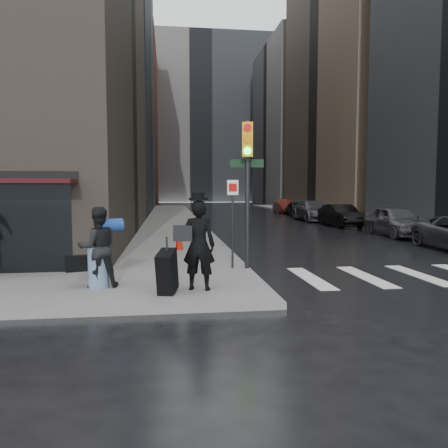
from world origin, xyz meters
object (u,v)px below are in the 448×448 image
Objects in this scene: parked_car_4 at (297,209)px; parked_car_3 at (313,211)px; man_overcoat at (192,249)px; parked_car_2 at (341,216)px; parked_car_5 at (284,206)px; traffic_light at (246,173)px; man_jeans at (98,247)px; parked_car_1 at (396,221)px; fire_hydrant at (179,241)px.

parked_car_3 is at bearing -89.84° from parked_car_4.
parked_car_2 is at bearing -107.24° from man_overcoat.
parked_car_4 is at bearing -96.80° from man_overcoat.
parked_car_5 is at bearing -94.00° from man_overcoat.
traffic_light reaches higher than parked_car_5.
man_overcoat is at bearing -123.37° from parked_car_2.
parked_car_3 reaches higher than parked_car_5.
parked_car_3 is (10.61, 22.82, -0.32)m from man_overcoat.
parked_car_5 is at bearing 86.03° from parked_car_3.
man_jeans is 30.83m from parked_car_4.
parked_car_1 reaches higher than parked_car_3.
parked_car_3 is (10.74, 16.06, 0.32)m from fire_hydrant.
parked_car_4 is 0.89× the size of parked_car_5.
man_overcoat reaches higher than man_jeans.
parked_car_4 is at bearing 93.27° from parked_car_1.
fire_hydrant is at bearing 123.95° from traffic_light.
parked_car_1 is 11.31m from parked_car_3.
man_jeans is 2.65× the size of fire_hydrant.
traffic_light is at bearing -133.98° from parked_car_1.
fire_hydrant is (2.04, 6.15, -0.63)m from man_jeans.
fire_hydrant is 29.67m from parked_car_5.
traffic_light is 0.97× the size of parked_car_5.
parked_car_4 is at bearing -89.99° from parked_car_5.
parked_car_5 reaches higher than fire_hydrant.
parked_car_1 is 0.86× the size of parked_car_3.
parked_car_3 is (-0.61, 11.29, -0.01)m from parked_car_1.
fire_hydrant is 0.15× the size of parked_car_1.
traffic_light reaches higher than parked_car_4.
parked_car_1 is at bearing -84.83° from parked_car_4.
parked_car_1 is at bearing -85.22° from parked_car_2.
man_jeans reaches higher than parked_car_4.
parked_car_1 is 1.06× the size of parked_car_2.
parked_car_1 is (11.23, 11.52, -0.31)m from man_overcoat.
parked_car_1 is at bearing -87.19° from parked_car_5.
fire_hydrant is at bearing -123.96° from parked_car_3.
parked_car_2 reaches higher than parked_car_4.
parked_car_5 is (11.36, 34.11, -0.38)m from man_overcoat.
parked_car_1 reaches higher than fire_hydrant.
parked_car_5 is (0.74, 11.29, -0.06)m from parked_car_3.
parked_car_2 reaches higher than fire_hydrant.
traffic_light reaches higher than parked_car_3.
man_overcoat is at bearing -112.83° from traffic_light.
man_jeans is 4.65m from traffic_light.
parked_car_2 is at bearing -90.49° from parked_car_3.
parked_car_3 is 11.32m from parked_car_5.
fire_hydrant is at bearing -124.53° from man_jeans.
man_overcoat is 0.48× the size of parked_car_1.
man_overcoat is 35.95m from parked_car_5.
parked_car_1 reaches higher than parked_car_2.
man_overcoat is 3.51m from traffic_light.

